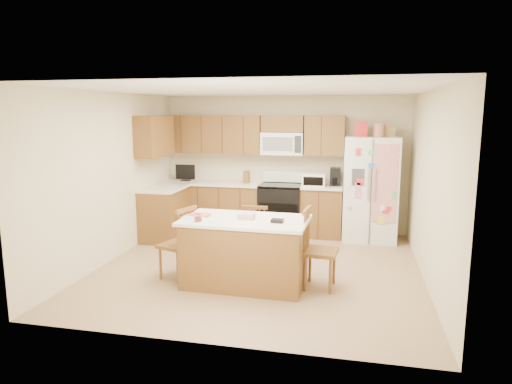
% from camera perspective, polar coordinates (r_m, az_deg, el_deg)
% --- Properties ---
extents(ground, '(4.50, 4.50, 0.00)m').
position_cam_1_polar(ground, '(6.64, 0.40, -9.45)').
color(ground, '#927D5E').
rests_on(ground, ground).
extents(room_shell, '(4.60, 4.60, 2.52)m').
position_cam_1_polar(room_shell, '(6.31, 0.41, 2.99)').
color(room_shell, beige).
rests_on(room_shell, ground).
extents(cabinetry, '(3.36, 1.56, 2.15)m').
position_cam_1_polar(cabinetry, '(8.34, -3.66, 1.02)').
color(cabinetry, brown).
rests_on(cabinetry, ground).
extents(stove, '(0.76, 0.65, 1.13)m').
position_cam_1_polar(stove, '(8.35, 3.14, -2.04)').
color(stove, black).
rests_on(stove, ground).
extents(refrigerator, '(0.90, 0.79, 2.04)m').
position_cam_1_polar(refrigerator, '(8.11, 14.12, 0.52)').
color(refrigerator, white).
rests_on(refrigerator, ground).
extents(island, '(1.62, 0.98, 0.96)m').
position_cam_1_polar(island, '(5.91, -1.36, -7.42)').
color(island, brown).
rests_on(island, ground).
extents(windsor_chair_left, '(0.52, 0.53, 0.98)m').
position_cam_1_polar(windsor_chair_left, '(6.20, -9.64, -6.50)').
color(windsor_chair_left, brown).
rests_on(windsor_chair_left, ground).
extents(windsor_chair_back, '(0.40, 0.39, 0.90)m').
position_cam_1_polar(windsor_chair_back, '(6.66, 0.02, -5.54)').
color(windsor_chair_back, brown).
rests_on(windsor_chair_back, ground).
extents(windsor_chair_right, '(0.45, 0.47, 1.02)m').
position_cam_1_polar(windsor_chair_right, '(5.84, 7.76, -7.29)').
color(windsor_chair_right, brown).
rests_on(windsor_chair_right, ground).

